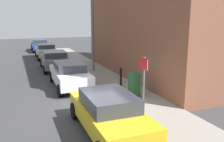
# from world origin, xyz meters

# --- Properties ---
(ground) EXTENTS (80.00, 80.00, 0.00)m
(ground) POSITION_xyz_m (0.00, 0.00, 0.00)
(ground) COLOR #38383A
(sidewalk) EXTENTS (2.29, 30.00, 0.15)m
(sidewalk) POSITION_xyz_m (2.05, 6.00, 0.07)
(sidewalk) COLOR gray
(sidewalk) RESTS_ON ground
(corner_building) EXTENTS (6.82, 13.07, 9.23)m
(corner_building) POSITION_xyz_m (6.56, 4.53, 4.61)
(corner_building) COLOR brown
(corner_building) RESTS_ON ground
(car_yellow) EXTENTS (1.89, 4.38, 1.40)m
(car_yellow) POSITION_xyz_m (-0.35, -2.54, 0.74)
(car_yellow) COLOR gold
(car_yellow) RESTS_ON ground
(car_white) EXTENTS (1.91, 4.32, 1.42)m
(car_white) POSITION_xyz_m (-0.36, 3.64, 0.75)
(car_white) COLOR silver
(car_white) RESTS_ON ground
(car_grey) EXTENTS (2.05, 4.00, 1.40)m
(car_grey) POSITION_xyz_m (-0.38, 8.90, 0.75)
(car_grey) COLOR slate
(car_grey) RESTS_ON ground
(car_silver) EXTENTS (1.87, 4.07, 1.38)m
(car_silver) POSITION_xyz_m (-0.33, 14.70, 0.73)
(car_silver) COLOR #B7B7BC
(car_silver) RESTS_ON ground
(car_blue) EXTENTS (1.98, 4.53, 1.37)m
(car_blue) POSITION_xyz_m (-0.35, 20.45, 0.72)
(car_blue) COLOR navy
(car_blue) RESTS_ON ground
(utility_cabinet) EXTENTS (0.46, 0.61, 1.15)m
(utility_cabinet) POSITION_xyz_m (2.11, 0.43, 0.68)
(utility_cabinet) COLOR #1E4C28
(utility_cabinet) RESTS_ON sidewalk
(bollard_near_cabinet) EXTENTS (0.14, 0.14, 1.04)m
(bollard_near_cabinet) POSITION_xyz_m (2.21, 2.28, 0.70)
(bollard_near_cabinet) COLOR black
(bollard_near_cabinet) RESTS_ON sidewalk
(street_sign) EXTENTS (0.08, 0.60, 2.30)m
(street_sign) POSITION_xyz_m (1.29, -1.92, 1.66)
(street_sign) COLOR #59595B
(street_sign) RESTS_ON sidewalk
(lamppost) EXTENTS (0.20, 0.44, 5.72)m
(lamppost) POSITION_xyz_m (2.03, 6.75, 3.30)
(lamppost) COLOR #59595B
(lamppost) RESTS_ON sidewalk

